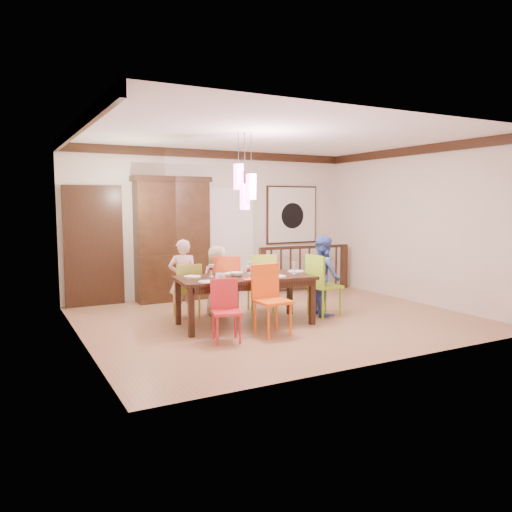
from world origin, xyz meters
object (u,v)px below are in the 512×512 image
dining_table (245,282)px  chair_far_left (186,287)px  balustrade (305,267)px  person_far_mid (217,280)px  person_end_right (323,275)px  person_far_left (183,279)px  china_hutch (172,239)px  chair_end_right (325,281)px

dining_table → chair_far_left: (-0.65, 0.83, -0.15)m
dining_table → balustrade: 3.18m
chair_far_left → person_far_mid: (0.55, 0.01, 0.07)m
chair_far_left → person_far_mid: person_far_mid is taller
dining_table → person_end_right: person_end_right is taller
chair_far_left → person_far_left: bearing=-67.5°
china_hutch → person_end_right: (1.81, -2.39, -0.52)m
chair_far_left → china_hutch: 1.72m
dining_table → balustrade: balustrade is taller
balustrade → person_far_left: bearing=-154.5°
dining_table → person_far_left: 1.13m
dining_table → person_far_mid: person_far_mid is taller
chair_far_left → person_end_right: bearing=162.9°
chair_far_left → china_hutch: size_ratio=0.38×
chair_end_right → balustrade: size_ratio=0.49×
chair_far_left → balustrade: (3.08, 1.22, -0.01)m
person_end_right → person_far_mid: bearing=74.8°
chair_far_left → person_end_right: (2.11, -0.82, 0.15)m
person_far_mid → chair_far_left: bearing=-1.1°
person_far_mid → person_end_right: bearing=149.4°
chair_far_left → china_hutch: bearing=-96.5°
person_end_right → chair_far_left: bearing=81.7°
chair_far_left → chair_end_right: 2.26m
chair_far_left → chair_end_right: size_ratio=0.88×
person_end_right → dining_table: bearing=103.3°
person_far_mid → dining_table: bearing=94.1°
balustrade → chair_end_right: bearing=-110.0°
china_hutch → balustrade: (2.78, -0.35, -0.68)m
china_hutch → balustrade: bearing=-7.1°
balustrade → person_far_mid: (-2.53, -1.20, 0.08)m
chair_end_right → person_far_left: 2.32m
china_hutch → person_far_mid: china_hutch is taller
chair_far_left → chair_end_right: chair_end_right is taller
chair_far_left → person_end_right: 2.27m
balustrade → person_far_mid: 2.80m
balustrade → person_far_left: 3.31m
person_far_left → person_end_right: 2.31m
dining_table → balustrade: size_ratio=1.03×
person_far_mid → person_far_left: bearing=-8.7°
dining_table → chair_end_right: (1.43, -0.07, -0.08)m
china_hutch → person_far_left: size_ratio=1.84×
chair_far_left → balustrade: 3.31m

